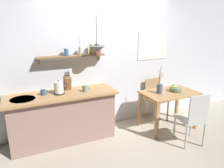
% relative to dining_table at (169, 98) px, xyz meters
% --- Properties ---
extents(ground_plane, '(14.00, 14.00, 0.00)m').
position_rel_dining_table_xyz_m(ground_plane, '(-0.98, 0.04, -0.61)').
color(ground_plane, '#BCB29E').
extents(back_wall, '(6.80, 0.11, 2.70)m').
position_rel_dining_table_xyz_m(back_wall, '(-0.78, 0.69, 0.74)').
color(back_wall, silver).
rests_on(back_wall, ground_plane).
extents(kitchen_counter, '(1.83, 0.63, 0.88)m').
position_rel_dining_table_xyz_m(kitchen_counter, '(-1.98, 0.35, -0.17)').
color(kitchen_counter, gray).
rests_on(kitchen_counter, ground_plane).
extents(wall_shelf, '(1.16, 0.20, 0.32)m').
position_rel_dining_table_xyz_m(wall_shelf, '(-1.56, 0.53, 0.89)').
color(wall_shelf, brown).
extents(dining_table, '(1.05, 0.67, 0.74)m').
position_rel_dining_table_xyz_m(dining_table, '(0.00, 0.00, 0.00)').
color(dining_table, tan).
rests_on(dining_table, ground_plane).
extents(dining_chair_near, '(0.47, 0.50, 0.93)m').
position_rel_dining_table_xyz_m(dining_chair_near, '(-0.05, -0.69, -0.10)').
color(dining_chair_near, silver).
rests_on(dining_chair_near, ground_plane).
extents(dining_chair_far, '(0.43, 0.39, 0.88)m').
position_rel_dining_table_xyz_m(dining_chair_far, '(-0.01, 0.45, -0.11)').
color(dining_chair_far, tan).
rests_on(dining_chair_far, ground_plane).
extents(fruit_bowl, '(0.23, 0.23, 0.14)m').
position_rel_dining_table_xyz_m(fruit_bowl, '(0.13, -0.00, 0.17)').
color(fruit_bowl, slate).
rests_on(fruit_bowl, dining_table).
extents(twig_vase, '(0.11, 0.11, 0.52)m').
position_rel_dining_table_xyz_m(twig_vase, '(-0.22, 0.02, 0.21)').
color(twig_vase, '#475675').
rests_on(twig_vase, dining_table).
extents(electric_kettle, '(0.26, 0.17, 0.23)m').
position_rel_dining_table_xyz_m(electric_kettle, '(-2.02, 0.33, 0.37)').
color(electric_kettle, black).
rests_on(electric_kettle, kitchen_counter).
extents(knife_block, '(0.11, 0.19, 0.33)m').
position_rel_dining_table_xyz_m(knife_block, '(-1.84, 0.49, 0.40)').
color(knife_block, brown).
rests_on(knife_block, kitchen_counter).
extents(coffee_mug_by_sink, '(0.12, 0.08, 0.09)m').
position_rel_dining_table_xyz_m(coffee_mug_by_sink, '(-2.27, 0.38, 0.31)').
color(coffee_mug_by_sink, '#3D5B89').
rests_on(coffee_mug_by_sink, kitchen_counter).
extents(coffee_mug_spare, '(0.13, 0.08, 0.11)m').
position_rel_dining_table_xyz_m(coffee_mug_spare, '(-1.59, 0.27, 0.32)').
color(coffee_mug_spare, slate).
rests_on(coffee_mug_spare, kitchen_counter).
extents(pendant_lamp, '(0.28, 0.28, 0.61)m').
position_rel_dining_table_xyz_m(pendant_lamp, '(-1.35, 0.31, 0.97)').
color(pendant_lamp, black).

